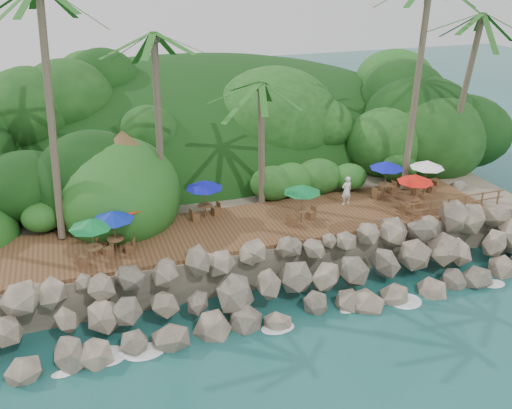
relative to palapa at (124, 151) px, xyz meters
name	(u,v)px	position (x,y,z in m)	size (l,w,h in m)	color
ground	(300,325)	(6.05, -9.76, -5.79)	(140.00, 140.00, 0.00)	#19514F
land_base	(209,179)	(6.05, 6.24, -4.74)	(32.00, 25.20, 2.10)	gray
jungle_hill	(186,159)	(6.05, 13.74, -5.79)	(44.80, 28.00, 15.40)	#143811
seawall	(284,281)	(6.05, -7.76, -4.64)	(29.00, 4.00, 2.30)	gray
terrace	(256,225)	(6.05, -3.76, -3.59)	(26.00, 5.00, 0.20)	brown
jungle_foliage	(213,199)	(6.05, 5.24, -5.79)	(44.00, 16.00, 12.00)	#143811
foam_line	(297,321)	(6.05, -9.46, -5.76)	(25.20, 0.80, 0.06)	white
palms	(234,21)	(5.80, -1.15, 6.44)	(34.90, 7.12, 13.08)	brown
palapa	(124,151)	(0.00, 0.00, 0.00)	(4.81, 4.81, 4.60)	brown
dining_clusters	(251,192)	(5.82, -3.62, -1.72)	(20.80, 4.83, 2.13)	brown
railing	(457,203)	(16.78, -6.11, -2.88)	(6.10, 0.10, 1.00)	brown
waiter	(347,191)	(11.65, -3.09, -2.65)	(0.61, 0.40, 1.68)	white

